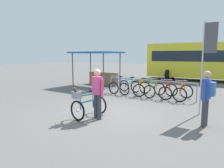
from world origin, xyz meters
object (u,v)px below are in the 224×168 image
object	(u,v)px
racked_bike_red	(168,91)
banner_flag	(207,51)
person_with_featured_bike	(98,92)
racked_bike_yellow	(142,88)
racked_bike_orange	(183,92)
racked_bike_lime	(155,90)
racked_bike_blue	(119,86)
featured_bicycle	(86,104)
racked_bike_teal	(130,87)
bus_distant	(213,59)
market_stall	(99,65)
pedestrian_with_backpack	(207,95)

from	to	relation	value
racked_bike_red	banner_flag	xyz separation A→B (m)	(1.87, -2.11, 1.86)
racked_bike_red	person_with_featured_bike	distance (m)	4.56
racked_bike_yellow	racked_bike_orange	world-z (taller)	same
racked_bike_lime	racked_bike_orange	size ratio (longest dim) A/B	1.04
racked_bike_blue	featured_bicycle	xyz separation A→B (m)	(1.40, -4.62, 0.12)
racked_bike_lime	racked_bike_orange	bearing A→B (deg)	-1.72
racked_bike_teal	bus_distant	size ratio (longest dim) A/B	0.12
racked_bike_lime	bus_distant	bearing A→B (deg)	78.63
racked_bike_lime	racked_bike_orange	xyz separation A→B (m)	(1.40, -0.04, -0.00)
featured_bicycle	racked_bike_blue	bearing A→B (deg)	106.91
bus_distant	racked_bike_blue	bearing A→B (deg)	-114.45
racked_bike_blue	person_with_featured_bike	size ratio (longest dim) A/B	0.69
person_with_featured_bike	racked_bike_yellow	bearing A→B (deg)	94.82
bus_distant	market_stall	distance (m)	9.18
racked_bike_lime	bus_distant	world-z (taller)	bus_distant
racked_bike_teal	featured_bicycle	distance (m)	4.65
racked_bike_lime	racked_bike_orange	distance (m)	1.40
racked_bike_blue	market_stall	size ratio (longest dim) A/B	0.35
racked_bike_red	market_stall	bearing A→B (deg)	162.21
racked_bike_orange	person_with_featured_bike	size ratio (longest dim) A/B	0.70
bus_distant	banner_flag	xyz separation A→B (m)	(0.88, -10.53, 0.49)
person_with_featured_bike	featured_bicycle	bearing A→B (deg)	-161.30
racked_bike_lime	bus_distant	xyz separation A→B (m)	(1.69, 8.39, 1.37)
market_stall	racked_bike_teal	bearing A→B (deg)	-27.22
racked_bike_red	bus_distant	xyz separation A→B (m)	(0.99, 8.41, 1.37)
racked_bike_lime	pedestrian_with_backpack	bearing A→B (deg)	-50.35
racked_bike_red	pedestrian_with_backpack	distance (m)	3.98
pedestrian_with_backpack	racked_bike_blue	bearing A→B (deg)	144.95
racked_bike_blue	racked_bike_teal	size ratio (longest dim) A/B	0.96
pedestrian_with_backpack	banner_flag	bearing A→B (deg)	100.03
racked_bike_orange	banner_flag	world-z (taller)	banner_flag
racked_bike_yellow	banner_flag	world-z (taller)	banner_flag
racked_bike_teal	banner_flag	distance (m)	4.90
bus_distant	racked_bike_lime	bearing A→B (deg)	-101.37
person_with_featured_bike	banner_flag	distance (m)	3.92
pedestrian_with_backpack	racked_bike_lime	bearing A→B (deg)	129.65
racked_bike_blue	racked_bike_orange	bearing A→B (deg)	-1.72
racked_bike_blue	pedestrian_with_backpack	bearing A→B (deg)	-35.05
racked_bike_red	banner_flag	world-z (taller)	banner_flag
market_stall	pedestrian_with_backpack	bearing A→B (deg)	-34.41
racked_bike_red	featured_bicycle	bearing A→B (deg)	-107.11
racked_bike_teal	featured_bicycle	world-z (taller)	featured_bicycle
racked_bike_blue	featured_bicycle	distance (m)	4.83
bus_distant	banner_flag	size ratio (longest dim) A/B	3.18
featured_bicycle	racked_bike_teal	bearing A→B (deg)	98.71
racked_bike_yellow	racked_bike_orange	size ratio (longest dim) A/B	1.02
person_with_featured_bike	pedestrian_with_backpack	bearing A→B (deg)	18.85
bus_distant	racked_bike_teal	bearing A→B (deg)	-110.29
racked_bike_red	market_stall	xyz separation A→B (m)	(-5.26, 1.69, 1.03)
racked_bike_blue	person_with_featured_bike	world-z (taller)	person_with_featured_bike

